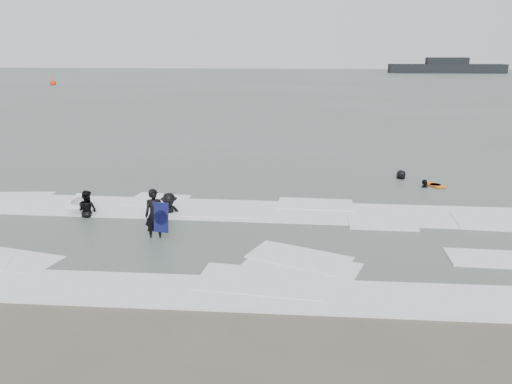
# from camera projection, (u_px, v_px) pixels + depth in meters

# --- Properties ---
(ground) EXTENTS (320.00, 320.00, 0.00)m
(ground) POSITION_uv_depth(u_px,v_px,m) (237.00, 284.00, 13.13)
(ground) COLOR brown
(ground) RESTS_ON ground
(sea) EXTENTS (320.00, 320.00, 0.00)m
(sea) POSITION_uv_depth(u_px,v_px,m) (297.00, 84.00, 89.70)
(sea) COLOR #47544C
(sea) RESTS_ON ground
(surfer_centre) EXTENTS (0.73, 0.59, 1.72)m
(surfer_centre) POSITION_uv_depth(u_px,v_px,m) (156.00, 239.00, 16.20)
(surfer_centre) COLOR black
(surfer_centre) RESTS_ON ground
(surfer_wading) EXTENTS (0.92, 0.81, 1.58)m
(surfer_wading) POSITION_uv_depth(u_px,v_px,m) (88.00, 217.00, 18.37)
(surfer_wading) COLOR black
(surfer_wading) RESTS_ON ground
(surfer_breaker) EXTENTS (1.27, 1.05, 1.71)m
(surfer_breaker) POSITION_uv_depth(u_px,v_px,m) (170.00, 215.00, 18.60)
(surfer_breaker) COLOR black
(surfer_breaker) RESTS_ON ground
(surfer_right_near) EXTENTS (0.99, 0.68, 1.55)m
(surfer_right_near) POSITION_uv_depth(u_px,v_px,m) (425.00, 188.00, 22.23)
(surfer_right_near) COLOR black
(surfer_right_near) RESTS_ON ground
(surfer_right_far) EXTENTS (0.94, 0.82, 1.62)m
(surfer_right_far) POSITION_uv_depth(u_px,v_px,m) (401.00, 180.00, 23.67)
(surfer_right_far) COLOR black
(surfer_right_far) RESTS_ON ground
(surf_foam) EXTENTS (30.03, 9.06, 0.09)m
(surf_foam) POSITION_uv_depth(u_px,v_px,m) (252.00, 233.00, 16.67)
(surf_foam) COLOR white
(surf_foam) RESTS_ON ground
(bodyboards) EXTENTS (14.89, 8.40, 1.25)m
(bodyboards) POSITION_uv_depth(u_px,v_px,m) (243.00, 199.00, 18.85)
(bodyboards) COLOR #0D0F3F
(bodyboards) RESTS_ON ground
(buoy) EXTENTS (1.00, 1.00, 1.65)m
(buoy) POSITION_uv_depth(u_px,v_px,m) (53.00, 83.00, 88.05)
(buoy) COLOR red
(buoy) RESTS_ON ground
(vessel_horizon) EXTENTS (30.20, 5.39, 4.10)m
(vessel_horizon) POSITION_uv_depth(u_px,v_px,m) (446.00, 67.00, 134.45)
(vessel_horizon) COLOR black
(vessel_horizon) RESTS_ON ground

